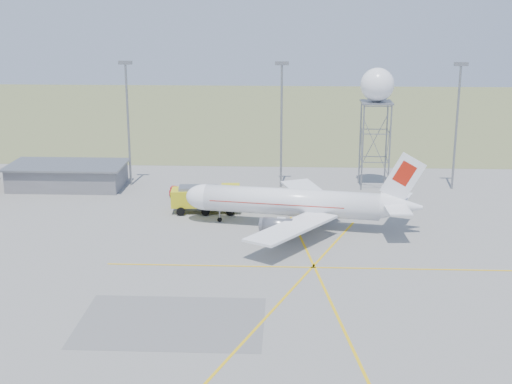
{
  "coord_description": "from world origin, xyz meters",
  "views": [
    {
      "loc": [
        -8.89,
        -47.8,
        30.74
      ],
      "look_at": [
        -12.92,
        40.0,
        6.27
      ],
      "focal_mm": 50.0,
      "sensor_mm": 36.0,
      "label": 1
    }
  ],
  "objects_px": {
    "airliner_main": "(295,203)",
    "baggage_tug": "(177,193)",
    "fire_truck": "(208,199)",
    "radar_tower": "(376,121)"
  },
  "relations": [
    {
      "from": "airliner_main",
      "to": "baggage_tug",
      "type": "xyz_separation_m",
      "value": [
        -18.46,
        13.99,
        -2.76
      ]
    },
    {
      "from": "airliner_main",
      "to": "baggage_tug",
      "type": "distance_m",
      "value": 23.33
    },
    {
      "from": "airliner_main",
      "to": "fire_truck",
      "type": "distance_m",
      "value": 14.16
    },
    {
      "from": "airliner_main",
      "to": "radar_tower",
      "type": "xyz_separation_m",
      "value": [
        13.02,
        21.63,
        7.56
      ]
    },
    {
      "from": "radar_tower",
      "to": "fire_truck",
      "type": "height_order",
      "value": "radar_tower"
    },
    {
      "from": "fire_truck",
      "to": "baggage_tug",
      "type": "distance_m",
      "value": 9.78
    },
    {
      "from": "airliner_main",
      "to": "fire_truck",
      "type": "xyz_separation_m",
      "value": [
        -12.63,
        6.24,
        -1.47
      ]
    },
    {
      "from": "radar_tower",
      "to": "fire_truck",
      "type": "distance_m",
      "value": 31.24
    },
    {
      "from": "baggage_tug",
      "to": "airliner_main",
      "type": "bearing_deg",
      "value": -32.87
    },
    {
      "from": "radar_tower",
      "to": "fire_truck",
      "type": "xyz_separation_m",
      "value": [
        -25.64,
        -15.39,
        -9.03
      ]
    }
  ]
}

